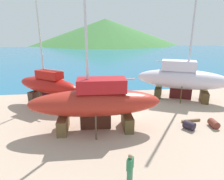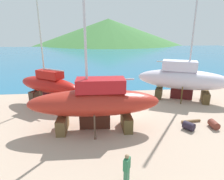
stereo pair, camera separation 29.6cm
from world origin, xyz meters
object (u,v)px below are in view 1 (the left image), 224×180
(sailboat_small_center, at_px, (48,85))
(sailboat_mid_port, at_px, (96,102))
(sailboat_large_starboard, at_px, (182,78))
(worker, at_px, (130,169))
(barrel_rust_near, at_px, (189,125))
(barrel_tipped_center, at_px, (214,124))

(sailboat_small_center, bearing_deg, sailboat_mid_port, 163.07)
(sailboat_mid_port, distance_m, sailboat_small_center, 7.40)
(sailboat_mid_port, bearing_deg, sailboat_large_starboard, -146.88)
(sailboat_large_starboard, distance_m, sailboat_small_center, 14.48)
(sailboat_large_starboard, height_order, worker, sailboat_large_starboard)
(barrel_rust_near, bearing_deg, barrel_tipped_center, 2.60)
(barrel_rust_near, xyz_separation_m, barrel_tipped_center, (2.16, 0.10, -0.02))
(sailboat_large_starboard, distance_m, barrel_rust_near, 7.66)
(sailboat_mid_port, bearing_deg, barrel_rust_near, 174.86)
(sailboat_mid_port, relative_size, sailboat_small_center, 1.29)
(barrel_tipped_center, bearing_deg, worker, -147.18)
(sailboat_large_starboard, xyz_separation_m, barrel_rust_near, (-2.52, -6.92, -2.09))
(sailboat_mid_port, xyz_separation_m, sailboat_large_starboard, (9.82, 6.10, 0.08))
(sailboat_large_starboard, bearing_deg, barrel_rust_near, -85.42)
(barrel_tipped_center, bearing_deg, barrel_rust_near, -177.40)
(sailboat_mid_port, relative_size, barrel_rust_near, 18.67)
(sailboat_mid_port, bearing_deg, barrel_tipped_center, 176.90)
(barrel_tipped_center, bearing_deg, sailboat_small_center, 155.35)
(sailboat_small_center, bearing_deg, sailboat_large_starboard, -144.49)
(sailboat_small_center, xyz_separation_m, worker, (6.09, -11.65, -1.29))
(sailboat_small_center, xyz_separation_m, barrel_tipped_center, (14.11, -6.48, -1.89))
(sailboat_mid_port, relative_size, worker, 9.00)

